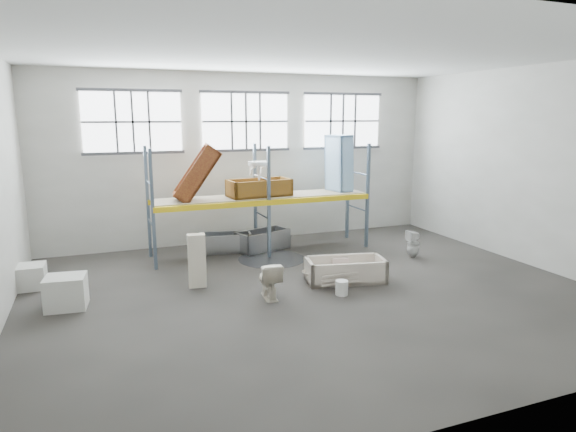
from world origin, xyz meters
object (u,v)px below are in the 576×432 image
cistern_tall (197,261)px  bucket (342,288)px  toilet_beige (269,280)px  carton_near (66,292)px  toilet_white (413,244)px  bathtub_beige (345,270)px  steel_tub_right (263,240)px  rust_tub_flat (259,188)px  steel_tub_left (226,242)px  blue_tub_upright (339,164)px

cistern_tall → bucket: cistern_tall is taller
toilet_beige → carton_near: toilet_beige is taller
toilet_white → toilet_beige: bearing=-72.3°
cistern_tall → bathtub_beige: bearing=-7.6°
toilet_white → cistern_tall: bearing=-87.7°
cistern_tall → carton_near: (-2.68, -0.31, -0.27)m
carton_near → toilet_white: bearing=3.8°
steel_tub_right → rust_tub_flat: rust_tub_flat is taller
toilet_beige → toilet_white: (4.66, 1.51, -0.03)m
toilet_white → bucket: 3.70m
steel_tub_left → steel_tub_right: bearing=-10.1°
toilet_beige → blue_tub_upright: size_ratio=0.48×
blue_tub_upright → bucket: bearing=-115.6°
rust_tub_flat → blue_tub_upright: (2.49, 0.13, 0.58)m
rust_tub_flat → carton_near: 5.69m
steel_tub_left → carton_near: (-4.00, -2.97, 0.07)m
rust_tub_flat → carton_near: (-4.88, -2.53, -1.49)m
steel_tub_left → blue_tub_upright: blue_tub_upright is taller
bathtub_beige → blue_tub_upright: size_ratio=1.09×
carton_near → blue_tub_upright: bearing=19.8°
toilet_white → bucket: toilet_white is taller
toilet_beige → bucket: (1.50, -0.41, -0.24)m
steel_tub_right → carton_near: carton_near is taller
toilet_white → steel_tub_left: 5.19m
steel_tub_right → blue_tub_upright: blue_tub_upright is taller
rust_tub_flat → blue_tub_upright: blue_tub_upright is taller
steel_tub_left → rust_tub_flat: rust_tub_flat is taller
bucket → bathtub_beige: bearing=57.8°
toilet_white → rust_tub_flat: (-3.73, 1.95, 1.45)m
steel_tub_right → toilet_white: bearing=-31.8°
toilet_white → steel_tub_left: size_ratio=0.52×
bathtub_beige → cistern_tall: size_ratio=1.49×
steel_tub_left → carton_near: carton_near is taller
bucket → steel_tub_right: bearing=95.7°
blue_tub_upright → carton_near: bearing=-160.2°
blue_tub_upright → bucket: 4.97m
steel_tub_left → steel_tub_right: size_ratio=0.94×
cistern_tall → toilet_beige: bearing=-37.1°
toilet_beige → bucket: bearing=170.0°
steel_tub_left → blue_tub_upright: size_ratio=0.86×
blue_tub_upright → bucket: (-1.92, -4.00, -2.24)m
bathtub_beige → cistern_tall: cistern_tall is taller
steel_tub_right → steel_tub_left: bearing=169.9°
cistern_tall → rust_tub_flat: size_ratio=0.71×
bathtub_beige → toilet_white: 2.89m
toilet_white → steel_tub_right: bearing=-122.0°
bathtub_beige → cistern_tall: bearing=177.1°
steel_tub_left → blue_tub_upright: (3.37, -0.31, 2.14)m
bathtub_beige → steel_tub_left: 4.02m
bucket → carton_near: 5.61m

